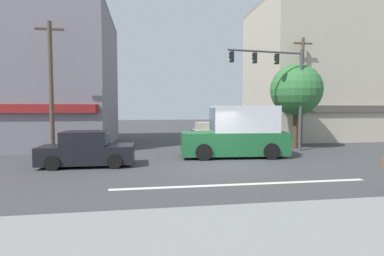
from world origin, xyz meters
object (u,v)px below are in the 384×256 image
Objects in this scene: utility_pole_near_left at (51,88)px; utility_pole_far_right at (302,90)px; street_tree at (296,90)px; sedan_crossing_leftbound at (207,134)px; box_truck_waiting_far at (238,134)px; sedan_approaching_near at (87,150)px; traffic_light_mast at (282,80)px.

utility_pole_far_right reaches higher than utility_pole_near_left.
sedan_crossing_leftbound is (-5.05, 4.00, -3.12)m from street_tree.
utility_pole_near_left is 10.00m from box_truck_waiting_far.
sedan_approaching_near is (-12.37, -4.32, -3.12)m from street_tree.
street_tree is 2.09m from traffic_light_mast.
street_tree is 13.47m from sedan_approaching_near.
sedan_approaching_near is 0.72× the size of box_truck_waiting_far.
utility_pole_near_left is 1.67× the size of sedan_crossing_leftbound.
traffic_light_mast is 4.75m from box_truck_waiting_far.
utility_pole_near_left is at bearing 131.56° from sedan_approaching_near.
utility_pole_near_left is at bearing -177.22° from traffic_light_mast.
utility_pole_far_right is 4.38m from traffic_light_mast.
utility_pole_near_left reaches higher than box_truck_waiting_far.
street_tree is 1.31× the size of sedan_crossing_leftbound.
box_truck_waiting_far is at bearing -5.86° from utility_pole_near_left.
utility_pole_near_left is (-14.52, -1.89, -0.17)m from street_tree.
street_tree is 0.96× the size of box_truck_waiting_far.
traffic_light_mast reaches higher than box_truck_waiting_far.
traffic_light_mast is at bearing -56.77° from sedan_crossing_leftbound.
box_truck_waiting_far is (-4.87, -2.89, -2.58)m from street_tree.
utility_pole_far_right is 15.48m from sedan_approaching_near.
street_tree reaches higher than sedan_approaching_near.
utility_pole_near_left reaches higher than sedan_approaching_near.
traffic_light_mast is at bearing -141.59° from street_tree.
traffic_light_mast is 1.08× the size of box_truck_waiting_far.
street_tree is 0.78× the size of utility_pole_near_left.
utility_pole_near_left is at bearing -148.07° from sedan_crossing_leftbound.
utility_pole_far_right is 1.86× the size of sedan_approaching_near.
street_tree is 1.34× the size of sedan_approaching_near.
utility_pole_far_right is 1.24× the size of traffic_light_mast.
traffic_light_mast is 1.51× the size of sedan_approaching_near.
utility_pole_far_right reaches higher than sedan_approaching_near.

